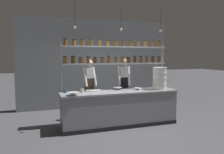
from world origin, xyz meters
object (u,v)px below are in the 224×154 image
chef_center (124,84)px  cutting_board (93,90)px  prep_bowl_center_front (138,89)px  spice_shelf_unit (115,56)px  chef_left (89,85)px  prep_bowl_center_back (73,94)px  serving_cup_front (82,91)px  serving_cup_by_board (65,91)px  prep_bowl_near_left (118,88)px  container_stack (160,78)px

chef_center → cutting_board: bearing=-146.7°
chef_center → prep_bowl_center_front: (0.16, -0.60, -0.08)m
spice_shelf_unit → cutting_board: bearing=-171.4°
chef_left → prep_bowl_center_front: bearing=-44.0°
cutting_board → prep_bowl_center_back: size_ratio=1.42×
spice_shelf_unit → serving_cup_front: bearing=-165.9°
cutting_board → prep_bowl_center_back: bearing=-139.6°
serving_cup_by_board → prep_bowl_near_left: bearing=2.0°
serving_cup_front → container_stack: bearing=-4.5°
prep_bowl_near_left → spice_shelf_unit: bearing=107.4°
chef_center → prep_bowl_center_back: 1.87m
cutting_board → prep_bowl_center_back: (-0.61, -0.52, 0.03)m
spice_shelf_unit → chef_left: 1.13m
spice_shelf_unit → cutting_board: (-0.64, -0.10, -0.90)m
spice_shelf_unit → container_stack: bearing=-19.5°
spice_shelf_unit → container_stack: size_ratio=4.90×
chef_left → container_stack: bearing=-36.9°
spice_shelf_unit → serving_cup_by_board: size_ratio=30.31×
chef_center → serving_cup_by_board: chef_center is taller
container_stack → prep_bowl_center_back: 2.43m
prep_bowl_center_front → prep_bowl_center_back: 1.82m
container_stack → cutting_board: 1.85m
prep_bowl_near_left → serving_cup_front: size_ratio=2.82×
chef_left → serving_cup_by_board: 1.00m
chef_center → spice_shelf_unit: bearing=-129.6°
serving_cup_front → serving_cup_by_board: 0.42m
chef_left → serving_cup_by_board: bearing=-150.1°
prep_bowl_near_left → prep_bowl_center_back: bearing=-158.8°
cutting_board → prep_bowl_near_left: prep_bowl_near_left is taller
serving_cup_front → spice_shelf_unit: bearing=14.1°
serving_cup_front → cutting_board: bearing=24.1°
chef_left → prep_bowl_near_left: (0.66, -0.59, -0.05)m
chef_center → container_stack: chef_center is taller
cutting_board → serving_cup_by_board: (-0.74, -0.07, 0.04)m
spice_shelf_unit → serving_cup_front: (-0.97, -0.24, -0.86)m
container_stack → prep_bowl_center_front: 0.68m
serving_cup_front → prep_bowl_center_back: bearing=-127.2°
prep_bowl_center_front → prep_bowl_near_left: bearing=160.3°
prep_bowl_near_left → serving_cup_by_board: bearing=-178.0°
serving_cup_by_board → cutting_board: bearing=5.4°
prep_bowl_near_left → serving_cup_front: bearing=-172.8°
chef_left → container_stack: 2.00m
prep_bowl_center_back → serving_cup_by_board: size_ratio=2.86×
prep_bowl_near_left → prep_bowl_center_back: prep_bowl_center_back is taller
prep_bowl_near_left → prep_bowl_center_back: 1.38m
container_stack → prep_bowl_near_left: 1.19m
chef_center → prep_bowl_near_left: 0.55m
prep_bowl_near_left → serving_cup_by_board: (-1.42, -0.05, 0.02)m
chef_center → prep_bowl_near_left: bearing=-117.6°
spice_shelf_unit → prep_bowl_near_left: (0.04, -0.12, -0.87)m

